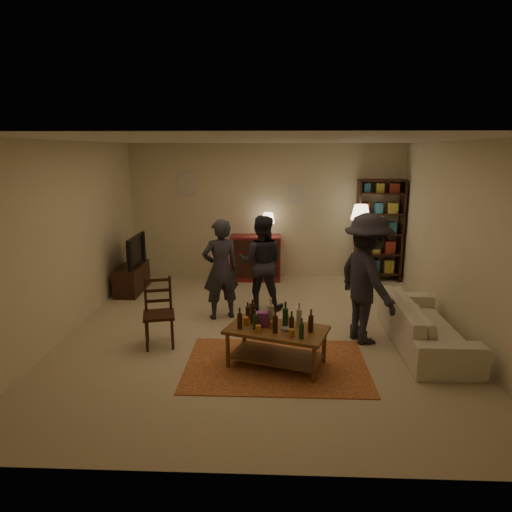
# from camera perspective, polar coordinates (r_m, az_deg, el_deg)

# --- Properties ---
(floor) EXTENTS (6.00, 6.00, 0.00)m
(floor) POSITION_cam_1_polar(r_m,az_deg,el_deg) (6.72, 0.66, -9.37)
(floor) COLOR #C6B793
(floor) RESTS_ON ground
(room_shell) EXTENTS (6.00, 6.00, 6.00)m
(room_shell) POSITION_cam_1_polar(r_m,az_deg,el_deg) (9.25, -2.80, 8.44)
(room_shell) COLOR beige
(room_shell) RESTS_ON ground
(rug) EXTENTS (2.20, 1.50, 0.01)m
(rug) POSITION_cam_1_polar(r_m,az_deg,el_deg) (5.74, 2.54, -13.44)
(rug) COLOR brown
(rug) RESTS_ON ground
(coffee_table) EXTENTS (1.32, 0.98, 0.82)m
(coffee_table) POSITION_cam_1_polar(r_m,az_deg,el_deg) (5.57, 2.52, -9.58)
(coffee_table) COLOR brown
(coffee_table) RESTS_ON ground
(dining_chair) EXTENTS (0.49, 0.49, 0.94)m
(dining_chair) POSITION_cam_1_polar(r_m,az_deg,el_deg) (6.27, -12.08, -6.57)
(dining_chair) COLOR #311A10
(dining_chair) RESTS_ON ground
(tv_stand) EXTENTS (0.40, 1.00, 1.06)m
(tv_stand) POSITION_cam_1_polar(r_m,az_deg,el_deg) (8.70, -15.27, -1.88)
(tv_stand) COLOR #311A10
(tv_stand) RESTS_ON ground
(dresser) EXTENTS (1.00, 0.50, 1.36)m
(dresser) POSITION_cam_1_polar(r_m,az_deg,el_deg) (9.17, -0.02, -0.07)
(dresser) COLOR maroon
(dresser) RESTS_ON ground
(bookshelf) EXTENTS (0.90, 0.34, 2.02)m
(bookshelf) POSITION_cam_1_polar(r_m,az_deg,el_deg) (9.34, 15.14, 3.22)
(bookshelf) COLOR #311A10
(bookshelf) RESTS_ON ground
(floor_lamp) EXTENTS (0.36, 0.36, 1.57)m
(floor_lamp) POSITION_cam_1_polar(r_m,az_deg,el_deg) (8.80, 12.92, 4.67)
(floor_lamp) COLOR black
(floor_lamp) RESTS_ON ground
(sofa) EXTENTS (0.81, 2.08, 0.61)m
(sofa) POSITION_cam_1_polar(r_m,az_deg,el_deg) (6.55, 20.37, -7.99)
(sofa) COLOR beige
(sofa) RESTS_ON ground
(person_left) EXTENTS (0.67, 0.57, 1.56)m
(person_left) POSITION_cam_1_polar(r_m,az_deg,el_deg) (7.01, -4.44, -1.68)
(person_left) COLOR #282830
(person_left) RESTS_ON ground
(person_right) EXTENTS (0.81, 0.66, 1.55)m
(person_right) POSITION_cam_1_polar(r_m,az_deg,el_deg) (7.44, 0.66, -0.82)
(person_right) COLOR #232229
(person_right) RESTS_ON ground
(person_by_sofa) EXTENTS (1.03, 1.30, 1.77)m
(person_by_sofa) POSITION_cam_1_polar(r_m,az_deg,el_deg) (6.29, 13.69, -2.81)
(person_by_sofa) COLOR #232229
(person_by_sofa) RESTS_ON ground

